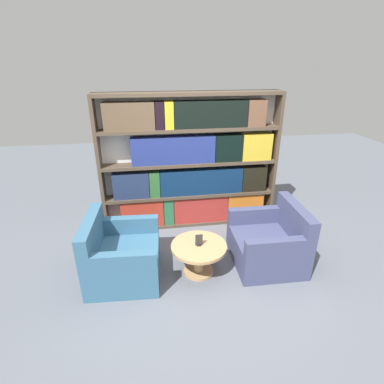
{
  "coord_description": "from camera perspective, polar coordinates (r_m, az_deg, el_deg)",
  "views": [
    {
      "loc": [
        -0.64,
        -3.03,
        2.56
      ],
      "look_at": [
        -0.08,
        0.65,
        0.89
      ],
      "focal_mm": 28.0,
      "sensor_mm": 36.0,
      "label": 1
    }
  ],
  "objects": [
    {
      "name": "bookshelf",
      "position": [
        4.72,
        -0.05,
        5.2
      ],
      "size": [
        2.77,
        0.3,
        2.13
      ],
      "color": "silver",
      "rests_on": "ground_plane"
    },
    {
      "name": "ground_plane",
      "position": [
        4.02,
        2.62,
        -15.48
      ],
      "size": [
        14.0,
        14.0,
        0.0
      ],
      "primitive_type": "plane",
      "color": "slate"
    },
    {
      "name": "armchair_left",
      "position": [
        3.95,
        -13.44,
        -11.9
      ],
      "size": [
        0.92,
        0.99,
        0.83
      ],
      "rotation": [
        0.0,
        0.0,
        1.51
      ],
      "color": "#386684",
      "rests_on": "ground_plane"
    },
    {
      "name": "coffee_table",
      "position": [
        3.89,
        1.3,
        -11.5
      ],
      "size": [
        0.71,
        0.71,
        0.41
      ],
      "color": "tan",
      "rests_on": "ground_plane"
    },
    {
      "name": "table_sign",
      "position": [
        3.78,
        1.33,
        -9.26
      ],
      "size": [
        0.09,
        0.06,
        0.15
      ],
      "color": "black",
      "rests_on": "coffee_table"
    },
    {
      "name": "armchair_right",
      "position": [
        4.22,
        14.54,
        -9.47
      ],
      "size": [
        0.89,
        0.96,
        0.83
      ],
      "rotation": [
        0.0,
        0.0,
        -1.6
      ],
      "color": "#42476B",
      "rests_on": "ground_plane"
    }
  ]
}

